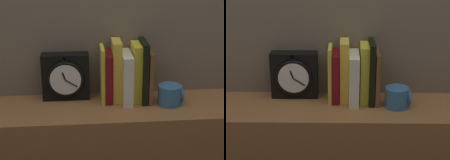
{
  "view_description": "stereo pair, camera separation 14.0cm",
  "coord_description": "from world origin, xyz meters",
  "views": [
    {
      "loc": [
        -0.12,
        -1.33,
        1.55
      ],
      "look_at": [
        0.0,
        0.0,
        1.05
      ],
      "focal_mm": 60.0,
      "sensor_mm": 36.0,
      "label": 1
    },
    {
      "loc": [
        0.02,
        -1.34,
        1.55
      ],
      "look_at": [
        0.0,
        0.0,
        1.05
      ],
      "focal_mm": 60.0,
      "sensor_mm": 36.0,
      "label": 2
    }
  ],
  "objects": [
    {
      "name": "book_slot0_yellow",
      "position": [
        -0.03,
        0.07,
        1.05
      ],
      "size": [
        0.01,
        0.12,
        0.22
      ],
      "color": "yellow",
      "rests_on": "bookshelf"
    },
    {
      "name": "wall_back",
      "position": [
        0.0,
        0.17,
        1.3
      ],
      "size": [
        6.0,
        0.05,
        2.6
      ],
      "color": "#756656",
      "rests_on": "ground_plane"
    },
    {
      "name": "mug",
      "position": [
        0.23,
        -0.0,
        0.98
      ],
      "size": [
        0.1,
        0.09,
        0.08
      ],
      "color": "teal",
      "rests_on": "bookshelf"
    },
    {
      "name": "book_slot5_black",
      "position": [
        0.13,
        0.06,
        1.06
      ],
      "size": [
        0.02,
        0.14,
        0.25
      ],
      "color": "black",
      "rests_on": "bookshelf"
    },
    {
      "name": "book_slot6_brown",
      "position": [
        0.15,
        0.06,
        1.04
      ],
      "size": [
        0.02,
        0.15,
        0.21
      ],
      "color": "brown",
      "rests_on": "bookshelf"
    },
    {
      "name": "book_slot2_yellow",
      "position": [
        0.02,
        0.08,
        1.06
      ],
      "size": [
        0.04,
        0.12,
        0.24
      ],
      "color": "yellow",
      "rests_on": "bookshelf"
    },
    {
      "name": "book_slot3_white",
      "position": [
        0.06,
        0.05,
        1.04
      ],
      "size": [
        0.04,
        0.16,
        0.2
      ],
      "color": "white",
      "rests_on": "bookshelf"
    },
    {
      "name": "book_slot1_maroon",
      "position": [
        -0.01,
        0.07,
        1.04
      ],
      "size": [
        0.03,
        0.13,
        0.2
      ],
      "color": "maroon",
      "rests_on": "bookshelf"
    },
    {
      "name": "clock",
      "position": [
        -0.18,
        0.1,
        1.03
      ],
      "size": [
        0.19,
        0.08,
        0.2
      ],
      "color": "black",
      "rests_on": "bookshelf"
    },
    {
      "name": "book_slot4_yellow",
      "position": [
        0.1,
        0.07,
        1.05
      ],
      "size": [
        0.03,
        0.12,
        0.23
      ],
      "color": "yellow",
      "rests_on": "bookshelf"
    }
  ]
}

